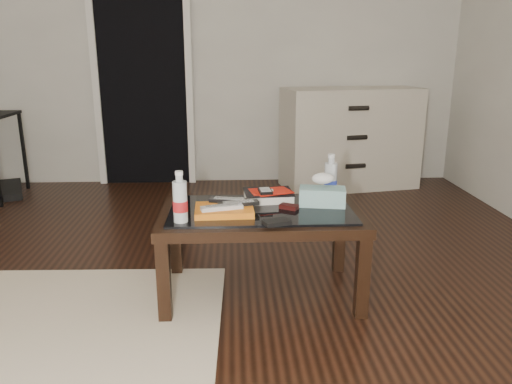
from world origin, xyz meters
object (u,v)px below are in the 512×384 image
water_bottle_left (180,197)px  water_bottle_right (331,176)px  dresser (350,138)px  coffee_table (261,221)px  tissue_box (322,197)px  textbook (268,196)px

water_bottle_left → water_bottle_right: (0.76, 0.34, 0.00)m
dresser → coffee_table: bearing=-124.6°
tissue_box → water_bottle_left: bearing=-152.8°
water_bottle_left → dresser: bearing=60.0°
textbook → water_bottle_right: (0.33, 0.02, 0.10)m
textbook → tissue_box: tissue_box is taller
textbook → dresser: bearing=61.0°
coffee_table → dresser: 2.29m
coffee_table → textbook: 0.18m
textbook → water_bottle_right: 0.34m
dresser → water_bottle_left: (-1.31, -2.27, 0.13)m
coffee_table → tissue_box: tissue_box is taller
coffee_table → dresser: size_ratio=0.79×
dresser → tissue_box: dresser is taller
textbook → tissue_box: (0.27, -0.11, 0.02)m
textbook → water_bottle_left: size_ratio=1.05×
tissue_box → water_bottle_right: bearing=71.9°
textbook → tissue_box: 0.29m
coffee_table → dresser: (0.93, 2.09, 0.05)m
dresser → tissue_box: size_ratio=5.53×
dresser → textbook: (-0.88, -1.94, 0.03)m
water_bottle_right → tissue_box: water_bottle_right is taller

